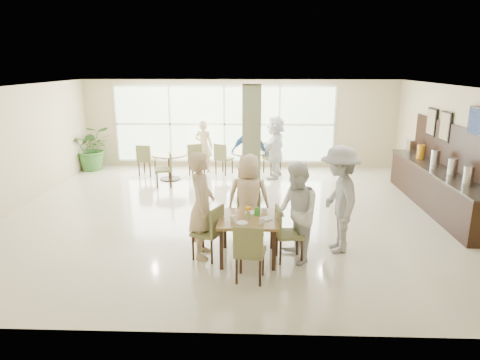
{
  "coord_description": "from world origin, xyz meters",
  "views": [
    {
      "loc": [
        0.48,
        -9.16,
        3.27
      ],
      "look_at": [
        0.2,
        -1.2,
        1.1
      ],
      "focal_mm": 32.0,
      "sensor_mm": 36.0,
      "label": 1
    }
  ],
  "objects_px": {
    "teen_right": "(297,213)",
    "adult_b": "(275,147)",
    "potted_plant": "(92,148)",
    "teen_far": "(249,198)",
    "main_table": "(248,222)",
    "adult_a": "(249,154)",
    "teen_left": "(202,205)",
    "adult_standing": "(204,146)",
    "round_table_left": "(170,161)",
    "teen_standing": "(339,199)",
    "round_table_right": "(248,159)",
    "buffet_counter": "(436,185)"
  },
  "relations": [
    {
      "from": "teen_right",
      "to": "adult_b",
      "type": "height_order",
      "value": "adult_b"
    },
    {
      "from": "potted_plant",
      "to": "teen_far",
      "type": "bearing_deg",
      "value": -47.29
    },
    {
      "from": "potted_plant",
      "to": "teen_right",
      "type": "bearing_deg",
      "value": -47.36
    },
    {
      "from": "main_table",
      "to": "teen_far",
      "type": "bearing_deg",
      "value": 90.55
    },
    {
      "from": "teen_far",
      "to": "teen_right",
      "type": "bearing_deg",
      "value": 139.99
    },
    {
      "from": "adult_a",
      "to": "adult_b",
      "type": "height_order",
      "value": "adult_b"
    },
    {
      "from": "teen_left",
      "to": "potted_plant",
      "type": "bearing_deg",
      "value": 32.58
    },
    {
      "from": "adult_standing",
      "to": "round_table_left",
      "type": "bearing_deg",
      "value": 67.07
    },
    {
      "from": "teen_standing",
      "to": "round_table_right",
      "type": "bearing_deg",
      "value": -166.16
    },
    {
      "from": "potted_plant",
      "to": "teen_standing",
      "type": "distance_m",
      "value": 8.86
    },
    {
      "from": "teen_far",
      "to": "teen_right",
      "type": "distance_m",
      "value": 1.22
    },
    {
      "from": "potted_plant",
      "to": "teen_far",
      "type": "distance_m",
      "value": 7.4
    },
    {
      "from": "main_table",
      "to": "teen_standing",
      "type": "bearing_deg",
      "value": 14.17
    },
    {
      "from": "teen_right",
      "to": "round_table_left",
      "type": "bearing_deg",
      "value": -165.75
    },
    {
      "from": "main_table",
      "to": "adult_a",
      "type": "height_order",
      "value": "adult_a"
    },
    {
      "from": "teen_standing",
      "to": "buffet_counter",
      "type": "bearing_deg",
      "value": 127.63
    },
    {
      "from": "teen_far",
      "to": "adult_b",
      "type": "height_order",
      "value": "adult_b"
    },
    {
      "from": "adult_b",
      "to": "adult_standing",
      "type": "relative_size",
      "value": 1.13
    },
    {
      "from": "teen_right",
      "to": "adult_b",
      "type": "distance_m",
      "value": 5.57
    },
    {
      "from": "round_table_right",
      "to": "teen_left",
      "type": "bearing_deg",
      "value": -97.42
    },
    {
      "from": "main_table",
      "to": "teen_left",
      "type": "relative_size",
      "value": 0.55
    },
    {
      "from": "adult_a",
      "to": "adult_b",
      "type": "bearing_deg",
      "value": 72.08
    },
    {
      "from": "round_table_right",
      "to": "adult_standing",
      "type": "relative_size",
      "value": 0.62
    },
    {
      "from": "round_table_right",
      "to": "teen_left",
      "type": "xyz_separation_m",
      "value": [
        -0.71,
        -5.45,
        0.38
      ]
    },
    {
      "from": "round_table_right",
      "to": "teen_standing",
      "type": "height_order",
      "value": "teen_standing"
    },
    {
      "from": "potted_plant",
      "to": "adult_a",
      "type": "bearing_deg",
      "value": -18.56
    },
    {
      "from": "round_table_right",
      "to": "teen_standing",
      "type": "relative_size",
      "value": 0.52
    },
    {
      "from": "teen_left",
      "to": "teen_standing",
      "type": "height_order",
      "value": "teen_standing"
    },
    {
      "from": "round_table_left",
      "to": "teen_left",
      "type": "bearing_deg",
      "value": -72.91
    },
    {
      "from": "teen_left",
      "to": "adult_standing",
      "type": "height_order",
      "value": "teen_left"
    },
    {
      "from": "teen_right",
      "to": "round_table_right",
      "type": "bearing_deg",
      "value": 172.19
    },
    {
      "from": "teen_left",
      "to": "adult_b",
      "type": "bearing_deg",
      "value": -17.22
    },
    {
      "from": "main_table",
      "to": "round_table_right",
      "type": "relative_size",
      "value": 1.02
    },
    {
      "from": "teen_left",
      "to": "adult_standing",
      "type": "xyz_separation_m",
      "value": [
        -0.68,
        6.08,
        -0.12
      ]
    },
    {
      "from": "teen_far",
      "to": "teen_left",
      "type": "bearing_deg",
      "value": 51.13
    },
    {
      "from": "teen_standing",
      "to": "round_table_left",
      "type": "bearing_deg",
      "value": -144.71
    },
    {
      "from": "main_table",
      "to": "adult_b",
      "type": "distance_m",
      "value": 5.57
    },
    {
      "from": "adult_b",
      "to": "adult_standing",
      "type": "distance_m",
      "value": 2.28
    },
    {
      "from": "round_table_right",
      "to": "buffet_counter",
      "type": "xyz_separation_m",
      "value": [
        4.41,
        -2.7,
        0.0
      ]
    },
    {
      "from": "adult_b",
      "to": "adult_a",
      "type": "bearing_deg",
      "value": -24.47
    },
    {
      "from": "round_table_left",
      "to": "buffet_counter",
      "type": "distance_m",
      "value": 7.09
    },
    {
      "from": "buffet_counter",
      "to": "teen_left",
      "type": "xyz_separation_m",
      "value": [
        -5.12,
        -2.75,
        0.38
      ]
    },
    {
      "from": "main_table",
      "to": "round_table_right",
      "type": "distance_m",
      "value": 5.55
    },
    {
      "from": "round_table_left",
      "to": "teen_standing",
      "type": "xyz_separation_m",
      "value": [
        3.96,
        -4.79,
        0.41
      ]
    },
    {
      "from": "buffet_counter",
      "to": "teen_standing",
      "type": "relative_size",
      "value": 2.44
    },
    {
      "from": "main_table",
      "to": "teen_right",
      "type": "bearing_deg",
      "value": -3.75
    },
    {
      "from": "adult_b",
      "to": "main_table",
      "type": "bearing_deg",
      "value": 8.09
    },
    {
      "from": "potted_plant",
      "to": "adult_a",
      "type": "xyz_separation_m",
      "value": [
        4.98,
        -1.67,
        0.19
      ]
    },
    {
      "from": "adult_b",
      "to": "potted_plant",
      "type": "bearing_deg",
      "value": -82.37
    },
    {
      "from": "teen_far",
      "to": "adult_b",
      "type": "xyz_separation_m",
      "value": [
        0.7,
        4.67,
        0.08
      ]
    }
  ]
}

